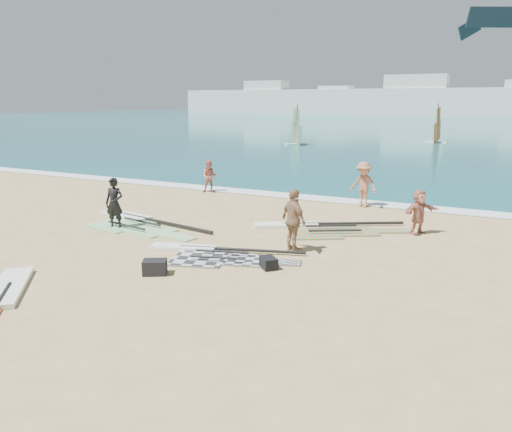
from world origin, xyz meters
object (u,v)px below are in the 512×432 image
at_px(rig_green, 135,222).
at_px(gear_bag_far, 269,263).
at_px(rig_orange, 318,228).
at_px(beachgoer_left, 210,177).
at_px(beachgoer_back, 294,220).
at_px(beachgoer_right, 419,212).
at_px(gear_bag_near, 155,267).
at_px(person_wetsuit, 114,203).
at_px(rig_grey, 209,254).
at_px(beachgoer_mid, 363,185).

bearing_deg(rig_green, gear_bag_far, -9.61).
relative_size(rig_orange, beachgoer_left, 3.39).
xyz_separation_m(rig_orange, beachgoer_back, (0.23, -2.86, 0.93)).
distance_m(beachgoer_back, beachgoer_right, 4.96).
xyz_separation_m(gear_bag_near, beachgoer_right, (5.57, 7.52, 0.59)).
bearing_deg(person_wetsuit, rig_grey, -27.28).
bearing_deg(gear_bag_far, rig_orange, 93.08).
bearing_deg(person_wetsuit, beachgoer_right, 9.82).
distance_m(rig_grey, beachgoer_mid, 9.29).
distance_m(rig_green, beachgoer_right, 10.38).
height_order(beachgoer_mid, beachgoer_back, beachgoer_mid).
xyz_separation_m(rig_green, gear_bag_near, (4.23, -4.20, 0.15)).
distance_m(rig_grey, beachgoer_right, 7.53).
height_order(rig_green, rig_orange, rig_green).
xyz_separation_m(rig_green, beachgoer_left, (-0.98, 6.86, 0.76)).
height_order(rig_green, beachgoer_back, beachgoer_back).
relative_size(rig_grey, beachgoer_right, 3.12).
distance_m(beachgoer_left, beachgoer_back, 10.72).
distance_m(beachgoer_left, beachgoer_right, 11.35).
relative_size(gear_bag_far, beachgoer_back, 0.27).
xyz_separation_m(person_wetsuit, beachgoer_left, (-0.82, 7.76, -0.12)).
xyz_separation_m(beachgoer_mid, beachgoer_back, (-0.14, -7.44, -0.01)).
relative_size(gear_bag_near, gear_bag_far, 1.16).
bearing_deg(beachgoer_right, rig_grey, 171.99).
xyz_separation_m(gear_bag_near, person_wetsuit, (-4.38, 3.31, 0.73)).
bearing_deg(rig_orange, rig_grey, -143.09).
height_order(gear_bag_near, beachgoer_mid, beachgoer_mid).
bearing_deg(rig_grey, beachgoer_mid, 59.14).
relative_size(rig_grey, beachgoer_back, 2.51).
height_order(person_wetsuit, beachgoer_back, beachgoer_back).
xyz_separation_m(person_wetsuit, beachgoer_right, (9.96, 4.21, -0.14)).
xyz_separation_m(rig_orange, gear_bag_far, (0.25, -4.68, 0.11)).
bearing_deg(beachgoer_left, beachgoer_right, -46.06).
xyz_separation_m(rig_green, person_wetsuit, (-0.15, -0.89, 0.88)).
bearing_deg(person_wetsuit, beachgoer_left, 82.95).
xyz_separation_m(rig_green, beachgoer_back, (6.73, -0.58, 0.93)).
bearing_deg(beachgoer_right, gear_bag_near, 179.12).
bearing_deg(beachgoer_back, beachgoer_right, -94.25).
xyz_separation_m(rig_grey, beachgoer_left, (-5.60, 8.97, 0.76)).
distance_m(gear_bag_far, person_wetsuit, 7.11).
xyz_separation_m(gear_bag_far, person_wetsuit, (-6.91, 1.50, 0.77)).
distance_m(rig_orange, beachgoer_right, 3.54).
height_order(gear_bag_near, beachgoer_right, beachgoer_right).
xyz_separation_m(gear_bag_near, beachgoer_left, (-5.21, 11.07, 0.61)).
xyz_separation_m(gear_bag_far, beachgoer_left, (-7.73, 9.26, 0.65)).
height_order(gear_bag_far, beachgoer_left, beachgoer_left).
bearing_deg(beachgoer_left, beachgoer_mid, -27.84).
distance_m(person_wetsuit, beachgoer_left, 7.80).
bearing_deg(beachgoer_mid, gear_bag_near, -89.04).
bearing_deg(rig_orange, beachgoer_right, -12.47).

